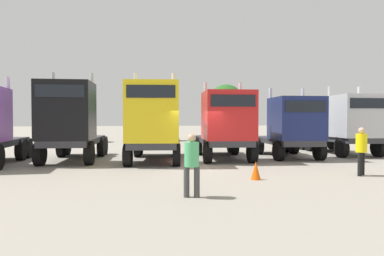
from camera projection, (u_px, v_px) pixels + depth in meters
The scene contains 12 objects.
ground at pixel (196, 166), 15.27m from camera, with size 200.00×200.00×0.00m, color gray.
semi_truck_black at pixel (70, 122), 16.44m from camera, with size 3.09×6.27×4.50m.
semi_truck_yellow at pixel (154, 122), 16.20m from camera, with size 3.50×6.56×4.45m.
semi_truck_red at pixel (225, 125), 17.38m from camera, with size 3.27×6.55×4.12m.
semi_truck_navy at pixel (291, 127), 18.25m from camera, with size 3.13×5.88×3.89m.
semi_truck_silver at pixel (349, 125), 19.84m from camera, with size 3.19×6.47×4.12m.
visitor_in_hivis at pixel (361, 148), 12.57m from camera, with size 0.55×0.55×1.82m.
visitor_with_camera at pixel (192, 161), 9.07m from camera, with size 0.50×0.50×1.73m.
traffic_cone_mid at pixel (256, 170), 11.77m from camera, with size 0.36×0.36×0.65m, color #F2590C.
oak_far_left at pixel (65, 102), 31.52m from camera, with size 3.58×3.58×5.61m.
oak_far_centre at pixel (148, 103), 33.65m from camera, with size 2.81×2.81×5.19m.
oak_far_right at pixel (226, 103), 36.14m from camera, with size 3.92×3.92×5.93m.
Camera 1 is at (-3.40, -14.83, 2.11)m, focal length 31.33 mm.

